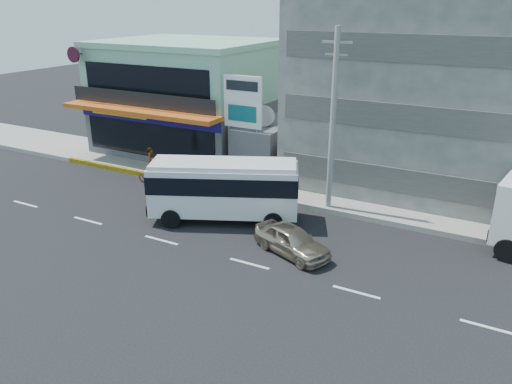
% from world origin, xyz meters
% --- Properties ---
extents(ground, '(120.00, 120.00, 0.00)m').
position_xyz_m(ground, '(0.00, 0.00, 0.00)').
color(ground, black).
rests_on(ground, ground).
extents(sidewalk, '(70.00, 5.00, 0.30)m').
position_xyz_m(sidewalk, '(5.00, 9.50, 0.15)').
color(sidewalk, gray).
rests_on(sidewalk, ground).
extents(shop_building, '(12.40, 11.70, 8.00)m').
position_xyz_m(shop_building, '(-8.00, 13.95, 4.00)').
color(shop_building, '#48484D').
rests_on(shop_building, ground).
extents(concrete_building, '(16.00, 12.00, 14.00)m').
position_xyz_m(concrete_building, '(10.00, 15.00, 7.00)').
color(concrete_building, gray).
rests_on(concrete_building, ground).
extents(gap_structure, '(3.00, 6.00, 3.50)m').
position_xyz_m(gap_structure, '(0.00, 12.00, 1.75)').
color(gap_structure, '#48484D').
rests_on(gap_structure, ground).
extents(satellite_dish, '(1.50, 1.50, 0.15)m').
position_xyz_m(satellite_dish, '(0.00, 11.00, 3.58)').
color(satellite_dish, slate).
rests_on(satellite_dish, gap_structure).
extents(billboard, '(2.60, 0.18, 6.90)m').
position_xyz_m(billboard, '(-0.50, 9.20, 4.93)').
color(billboard, gray).
rests_on(billboard, ground).
extents(utility_pole_near, '(1.60, 0.30, 10.00)m').
position_xyz_m(utility_pole_near, '(6.00, 7.40, 5.15)').
color(utility_pole_near, '#999993').
rests_on(utility_pole_near, ground).
extents(minibus, '(8.18, 5.50, 3.28)m').
position_xyz_m(minibus, '(1.47, 3.64, 1.96)').
color(minibus, silver).
rests_on(minibus, ground).
extents(sedan, '(4.37, 3.01, 1.38)m').
position_xyz_m(sedan, '(6.27, 1.80, 0.69)').
color(sedan, '#BAA68E').
rests_on(sedan, ground).
extents(motorcycle_rider, '(1.94, 1.30, 2.36)m').
position_xyz_m(motorcycle_rider, '(-5.78, 6.48, 0.78)').
color(motorcycle_rider, '#5F0D17').
rests_on(motorcycle_rider, ground).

